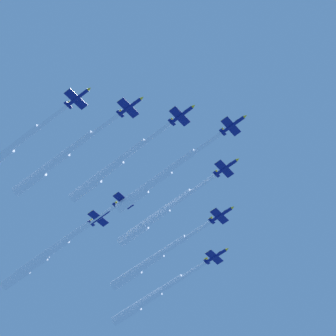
{
  "coord_description": "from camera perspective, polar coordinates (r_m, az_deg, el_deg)",
  "views": [
    {
      "loc": [
        20.09,
        -86.58,
        -14.45
      ],
      "look_at": [
        0.0,
        0.0,
        177.58
      ],
      "focal_mm": 68.3,
      "sensor_mm": 36.0,
      "label": 1
    }
  ],
  "objects": [
    {
      "name": "jet_port_outer",
      "position": [
        237.66,
        -1.77,
        -11.63
      ],
      "size": [
        48.66,
        25.57,
        4.44
      ],
      "color": "navy"
    },
    {
      "name": "jet_starboard_inner",
      "position": [
        212.11,
        -5.32,
        -0.18
      ],
      "size": [
        48.74,
        26.68,
        4.42
      ],
      "color": "navy"
    },
    {
      "name": "jet_lead",
      "position": [
        211.62,
        -1.05,
        -1.12
      ],
      "size": [
        49.66,
        26.94,
        4.44
      ],
      "color": "navy"
    },
    {
      "name": "jet_trail_port",
      "position": [
        228.93,
        -10.11,
        -7.11
      ],
      "size": [
        50.82,
        26.58,
        4.37
      ],
      "color": "navy"
    },
    {
      "name": "jet_trail_starboard",
      "position": [
        233.07,
        -11.7,
        -8.27
      ],
      "size": [
        47.58,
        25.47,
        4.37
      ],
      "color": "navy"
    },
    {
      "name": "jet_port_inner",
      "position": [
        222.05,
        -1.11,
        -4.4
      ],
      "size": [
        48.13,
        26.2,
        4.37
      ],
      "color": "navy"
    },
    {
      "name": "jet_port_mid",
      "position": [
        228.44,
        -1.68,
        -8.39
      ],
      "size": [
        49.83,
        26.05,
        4.41
      ],
      "color": "navy"
    },
    {
      "name": "jet_starboard_mid",
      "position": [
        212.89,
        -10.17,
        0.43
      ],
      "size": [
        51.16,
        26.51,
        4.43
      ],
      "color": "navy"
    }
  ]
}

